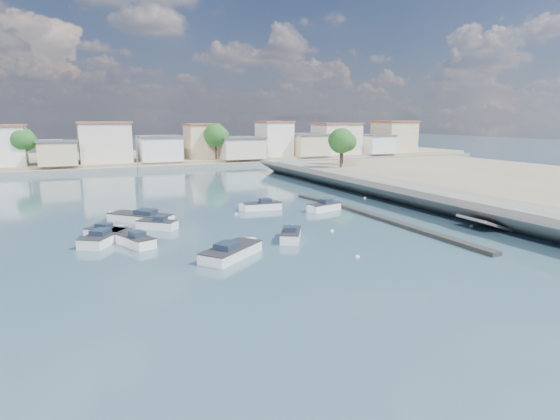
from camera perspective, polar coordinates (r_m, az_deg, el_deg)
name	(u,v)px	position (r m, az deg, el deg)	size (l,w,h in m)	color
ground	(231,188)	(71.76, -6.03, 2.72)	(400.00, 400.00, 0.00)	#305061
seawall_walkway	(455,201)	(58.23, 20.60, 1.01)	(5.00, 90.00, 1.80)	slate
breakwater	(375,216)	(50.66, 11.45, -0.76)	(2.00, 31.02, 0.35)	black
far_shore_land	(165,157)	(121.85, -13.87, 6.23)	(160.00, 40.00, 1.40)	gray
far_shore_quay	(184,166)	(101.39, -11.63, 5.23)	(160.00, 2.50, 0.80)	slate
far_town	(223,142)	(109.56, -6.91, 8.18)	(113.01, 12.80, 8.35)	beige
shore_trees	(225,138)	(100.40, -6.69, 8.66)	(74.56, 38.32, 7.92)	#38281E
motorboat_a	(134,241)	(40.93, -17.39, -3.58)	(3.03, 4.59, 1.48)	white
motorboat_b	(291,235)	(40.99, 1.36, -3.05)	(3.32, 4.18, 1.48)	white
motorboat_c	(260,206)	(54.15, -2.48, 0.44)	(5.00, 2.14, 1.48)	white
motorboat_d	(322,208)	(53.66, 5.19, 0.30)	(4.57, 2.64, 1.48)	white
motorboat_e	(106,237)	(42.82, -20.46, -3.14)	(4.54, 5.39, 1.48)	white
motorboat_f	(155,225)	(46.35, -14.96, -1.76)	(3.84, 3.61, 1.48)	white
motorboat_g	(110,234)	(43.95, -19.99, -2.75)	(4.06, 4.16, 1.48)	white
motorboat_h	(233,251)	(36.15, -5.70, -5.05)	(5.79, 5.19, 1.48)	white
sailboat	(138,218)	(50.09, -16.92, -0.89)	(6.34, 6.46, 9.00)	white
mooring_buoys	(334,215)	(51.40, 6.62, -0.58)	(19.36, 33.89, 0.36)	white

